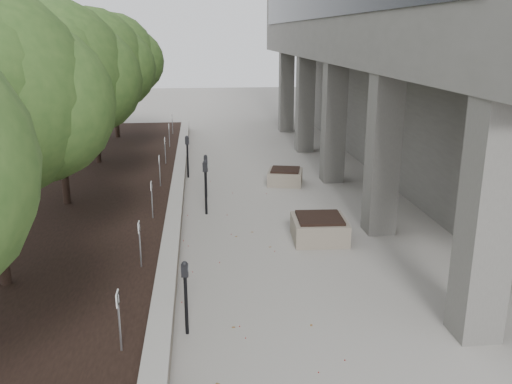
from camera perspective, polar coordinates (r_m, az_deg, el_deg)
ground at (r=8.33m, az=2.90°, el=-19.65°), size 90.00×90.00×0.00m
retaining_wall at (r=16.34m, az=-8.33°, el=-0.30°), size 0.39×26.00×0.50m
planting_bed at (r=16.92m, az=-20.86°, el=-0.82°), size 7.00×26.00×0.40m
crabapple_tree_3 at (r=15.21m, az=-20.32°, el=8.69°), size 4.60×4.00×5.44m
crabapple_tree_4 at (r=20.07m, az=-16.95°, el=10.64°), size 4.60×4.00×5.44m
crabapple_tree_5 at (r=24.98m, az=-14.87°, el=11.80°), size 4.60×4.00×5.44m
parking_sign_2 at (r=8.30m, az=-14.28°, el=-13.17°), size 0.04×0.22×0.96m
parking_sign_3 at (r=10.99m, az=-12.19°, el=-5.46°), size 0.04×0.22×0.96m
parking_sign_4 at (r=13.80m, az=-10.97°, el=-0.84°), size 0.04×0.22×0.96m
parking_sign_5 at (r=16.69m, az=-10.17°, el=2.21°), size 0.04×0.22×0.96m
parking_sign_6 at (r=19.60m, az=-9.60°, el=4.35°), size 0.04×0.22×0.96m
parking_sign_7 at (r=22.54m, az=-9.18°, el=5.93°), size 0.04×0.22×0.96m
parking_sign_8 at (r=25.50m, az=-8.85°, el=7.15°), size 0.04×0.22×0.96m
parking_meter_2 at (r=9.22m, az=-7.44°, el=-11.08°), size 0.14×0.11×1.34m
parking_meter_3 at (r=15.07m, az=-5.34°, el=0.47°), size 0.17×0.14×1.56m
parking_meter_4 at (r=16.70m, az=-5.32°, el=1.70°), size 0.14×0.10×1.36m
parking_meter_5 at (r=19.08m, az=-7.27°, el=3.73°), size 0.16×0.13×1.51m
planter_front at (r=13.37m, az=6.72°, el=-3.82°), size 1.37×1.37×0.61m
planter_back at (r=18.24m, az=3.11°, el=1.66°), size 1.35×1.35×0.52m
berry_scatter at (r=12.67m, az=-1.05°, el=-6.29°), size 3.30×14.10×0.02m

